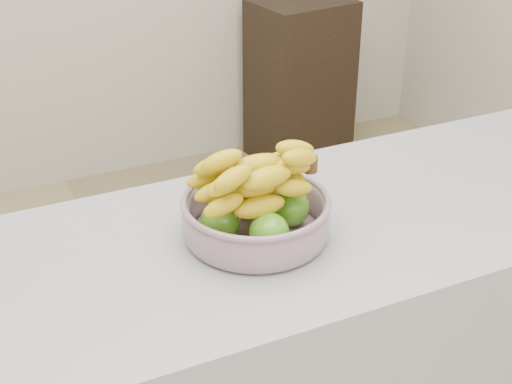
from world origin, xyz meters
TOP-DOWN VIEW (x-y plane):
  - cabinet at (1.19, 1.78)m, footprint 0.50×0.42m
  - fruit_bowl at (0.05, -0.15)m, footprint 0.30×0.30m

SIDE VIEW (x-z plane):
  - cabinet at x=1.19m, z-range 0.00..0.82m
  - fruit_bowl at x=0.05m, z-range 0.87..1.05m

